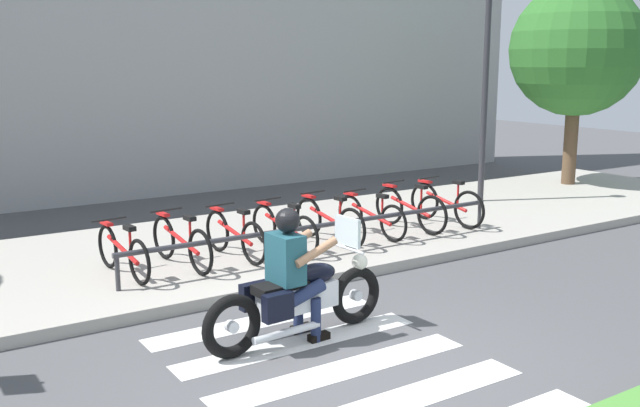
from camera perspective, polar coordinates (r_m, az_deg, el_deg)
ground_plane at (r=7.16m, az=2.90°, el=-12.83°), size 48.00×48.00×0.00m
sidewalk at (r=10.88m, az=-11.11°, el=-4.15°), size 24.00×4.40×0.15m
crosswalk_stripe_1 at (r=6.50m, az=5.98°, el=-15.48°), size 2.80×0.40×0.01m
crosswalk_stripe_2 at (r=7.07m, az=1.81°, el=-13.11°), size 2.80×0.40×0.01m
crosswalk_stripe_3 at (r=7.69m, az=-1.66°, el=-11.05°), size 2.80×0.40×0.01m
crosswalk_stripe_4 at (r=8.34m, az=-4.56°, el=-9.27°), size 2.80×0.40×0.01m
motorcycle at (r=7.63m, az=-1.72°, el=-7.52°), size 2.28×0.67×1.25m
rider at (r=7.48m, az=-2.23°, el=-4.94°), size 0.65×0.57×1.45m
bicycle_0 at (r=9.70m, az=-15.46°, el=-3.73°), size 0.48×1.59×0.72m
bicycle_1 at (r=9.96m, az=-11.01°, el=-3.06°), size 0.48×1.67×0.76m
bicycle_2 at (r=10.28m, az=-6.82°, el=-2.51°), size 0.48×1.58×0.75m
bicycle_3 at (r=10.65m, az=-2.90°, el=-1.97°), size 0.48×1.65×0.74m
bicycle_4 at (r=11.06m, az=0.73°, el=-1.40°), size 0.48×1.67×0.77m
bicycle_5 at (r=11.53m, az=4.09°, el=-1.00°), size 0.48×1.60×0.72m
bicycle_6 at (r=12.02m, az=7.18°, el=-0.43°), size 0.48×1.64×0.79m
bicycle_7 at (r=12.55m, az=10.02°, el=-0.02°), size 0.48×1.66×0.79m
bike_rack at (r=10.38m, az=0.57°, el=-1.81°), size 6.28×0.07×0.49m
street_lamp at (r=14.61m, az=13.08°, el=10.08°), size 0.28×0.28×4.48m
tree_near_rack at (r=17.33m, az=19.80°, el=11.43°), size 2.97×2.97×4.68m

